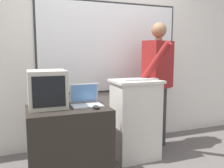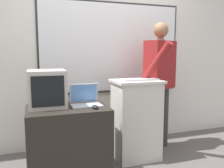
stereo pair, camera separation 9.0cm
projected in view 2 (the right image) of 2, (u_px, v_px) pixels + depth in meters
name	position (u px, v px, depth m)	size (l,w,h in m)	color
back_wall	(101.00, 45.00, 3.33)	(6.40, 0.17, 2.81)	silver
lectern_podium	(136.00, 119.00, 2.90)	(0.57, 0.45, 0.97)	beige
side_desk	(68.00, 143.00, 2.44)	(0.80, 0.57, 0.75)	#28231E
person_presenter	(160.00, 77.00, 3.13)	(0.61, 0.69, 1.69)	#333338
laptop	(85.00, 99.00, 2.48)	(0.31, 0.25, 0.22)	#B7BABF
wireless_keyboard	(141.00, 80.00, 2.79)	(0.44, 0.12, 0.02)	silver
computer_mouse_by_laptop	(95.00, 107.00, 2.31)	(0.06, 0.10, 0.03)	black
crt_monitor	(47.00, 89.00, 2.37)	(0.36, 0.38, 0.37)	#BCB7A8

